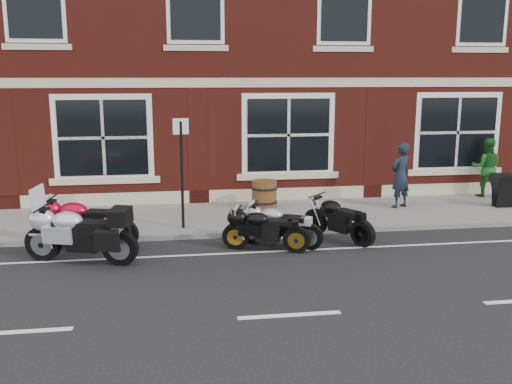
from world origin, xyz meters
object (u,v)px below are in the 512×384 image
moto_touring_silver (78,232)px  barrel_planter (264,195)px  moto_sport_black (264,228)px  moto_naked_black (338,217)px  parking_sign (182,166)px  moto_sport_red (84,222)px  moto_sport_silver (279,224)px  pedestrian_left (401,175)px  pedestrian_right (486,167)px  a_board_sign (505,191)px

moto_touring_silver → barrel_planter: moto_touring_silver is taller
moto_sport_black → barrel_planter: 3.29m
moto_sport_black → moto_naked_black: bearing=-52.1°
moto_touring_silver → parking_sign: size_ratio=0.89×
moto_sport_red → moto_naked_black: (5.48, -0.15, -0.07)m
moto_touring_silver → moto_sport_silver: bearing=-65.2°
moto_sport_red → moto_touring_silver: bearing=-164.6°
moto_naked_black → pedestrian_left: pedestrian_left is taller
moto_sport_red → pedestrian_right: bearing=-59.8°
moto_touring_silver → parking_sign: parking_sign is taller
moto_sport_black → a_board_sign: bearing=-50.1°
moto_sport_red → pedestrian_right: 11.34m
pedestrian_left → moto_sport_black: bearing=9.2°
moto_naked_black → parking_sign: (-3.39, 1.07, 1.07)m
moto_sport_black → parking_sign: parking_sign is taller
moto_touring_silver → moto_sport_red: bearing=19.4°
moto_sport_black → moto_naked_black: moto_naked_black is taller
moto_sport_black → barrel_planter: bearing=10.7°
pedestrian_left → barrel_planter: (-3.62, 0.33, -0.49)m
moto_sport_silver → parking_sign: bearing=84.3°
pedestrian_right → parking_sign: size_ratio=0.68×
a_board_sign → barrel_planter: (-6.41, 0.73, -0.07)m
moto_sport_red → barrel_planter: bearing=-45.3°
moto_sport_silver → barrel_planter: bearing=25.6°
moto_touring_silver → parking_sign: (2.07, 1.86, 0.96)m
moto_naked_black → pedestrian_left: 3.39m
moto_sport_black → moto_sport_silver: size_ratio=1.05×
barrel_planter → parking_sign: (-2.17, -1.61, 1.08)m
barrel_planter → pedestrian_right: bearing=5.5°
moto_touring_silver → a_board_sign: bearing=-57.6°
moto_naked_black → parking_sign: size_ratio=0.68×
moto_sport_black → moto_touring_silver: bearing=113.3°
moto_touring_silver → pedestrian_left: size_ratio=1.29×
moto_touring_silver → moto_sport_red: 0.93m
moto_sport_silver → a_board_sign: 6.95m
moto_naked_black → pedestrian_right: (5.40, 3.32, 0.47)m
moto_naked_black → moto_sport_black: bearing=165.5°
pedestrian_right → moto_sport_red: bearing=37.6°
pedestrian_right → a_board_sign: pedestrian_right is taller
moto_sport_silver → a_board_sign: a_board_sign is taller
pedestrian_left → a_board_sign: pedestrian_left is taller
pedestrian_left → parking_sign: size_ratio=0.69×
barrel_planter → parking_sign: parking_sign is taller
moto_sport_silver → parking_sign: 2.66m
moto_sport_black → parking_sign: bearing=65.0°
pedestrian_left → pedestrian_right: 3.16m
moto_sport_red → moto_sport_silver: bearing=-82.3°
pedestrian_left → moto_touring_silver: bearing=-4.1°
moto_sport_red → moto_sport_black: bearing=-86.9°
moto_touring_silver → pedestrian_right: pedestrian_right is taller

